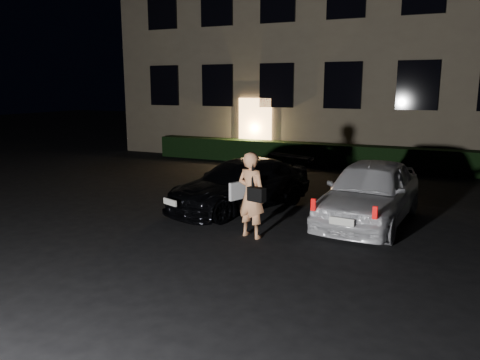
% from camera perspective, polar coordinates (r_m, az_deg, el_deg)
% --- Properties ---
extents(ground, '(80.00, 80.00, 0.00)m').
position_cam_1_polar(ground, '(8.23, -5.00, -9.78)').
color(ground, black).
rests_on(ground, ground).
extents(building, '(20.00, 8.11, 12.00)m').
position_cam_1_polar(building, '(22.21, 15.09, 18.83)').
color(building, '#695C4B').
rests_on(building, ground).
extents(hedge, '(15.00, 0.70, 0.85)m').
position_cam_1_polar(hedge, '(17.78, 11.77, 2.89)').
color(hedge, black).
rests_on(hedge, ground).
extents(sedan, '(3.04, 4.40, 1.18)m').
position_cam_1_polar(sedan, '(11.48, 0.04, -0.57)').
color(sedan, black).
rests_on(sedan, ground).
extents(hatch, '(2.00, 4.21, 1.39)m').
position_cam_1_polar(hatch, '(10.64, 15.56, -1.37)').
color(hatch, silver).
rests_on(hatch, ground).
extents(man, '(0.72, 0.56, 1.72)m').
position_cam_1_polar(man, '(9.21, 1.42, -1.83)').
color(man, '#FFA970').
rests_on(man, ground).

